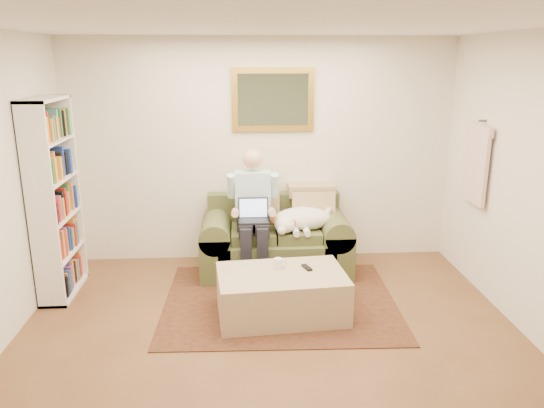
{
  "coord_description": "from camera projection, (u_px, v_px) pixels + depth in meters",
  "views": [
    {
      "loc": [
        -0.24,
        -3.62,
        2.39
      ],
      "look_at": [
        0.07,
        1.47,
        0.95
      ],
      "focal_mm": 35.0,
      "sensor_mm": 36.0,
      "label": 1
    }
  ],
  "objects": [
    {
      "name": "rug",
      "position": [
        280.0,
        301.0,
        5.32
      ],
      "size": [
        2.34,
        1.9,
        0.01
      ],
      "primitive_type": "cube",
      "rotation": [
        0.0,
        0.0,
        -0.03
      ],
      "color": "black",
      "rests_on": "room_shell"
    },
    {
      "name": "room_shell",
      "position": [
        272.0,
        200.0,
        4.13
      ],
      "size": [
        4.51,
        5.0,
        2.61
      ],
      "color": "brown",
      "rests_on": "ground"
    },
    {
      "name": "ottoman",
      "position": [
        281.0,
        294.0,
        5.0
      ],
      "size": [
        1.25,
        0.86,
        0.43
      ],
      "primitive_type": "cube",
      "rotation": [
        0.0,
        0.0,
        0.09
      ],
      "color": "tan",
      "rests_on": "room_shell"
    },
    {
      "name": "laptop",
      "position": [
        253.0,
        215.0,
        5.69
      ],
      "size": [
        0.32,
        0.26,
        0.23
      ],
      "color": "black",
      "rests_on": "seated_man"
    },
    {
      "name": "sofa",
      "position": [
        275.0,
        246.0,
        6.04
      ],
      "size": [
        1.67,
        0.85,
        1.0
      ],
      "color": "#4D5C30",
      "rests_on": "room_shell"
    },
    {
      "name": "bookshelf",
      "position": [
        54.0,
        199.0,
        5.28
      ],
      "size": [
        0.28,
        0.8,
        2.0
      ],
      "primitive_type": null,
      "color": "white",
      "rests_on": "room_shell"
    },
    {
      "name": "tv_remote",
      "position": [
        307.0,
        267.0,
        5.04
      ],
      "size": [
        0.09,
        0.16,
        0.02
      ],
      "primitive_type": "cube",
      "rotation": [
        0.0,
        0.0,
        0.32
      ],
      "color": "black",
      "rests_on": "ottoman"
    },
    {
      "name": "seated_man",
      "position": [
        253.0,
        216.0,
        5.76
      ],
      "size": [
        0.55,
        0.79,
        1.4
      ],
      "primitive_type": null,
      "color": "#8CC4D8",
      "rests_on": "sofa"
    },
    {
      "name": "coffee_mug",
      "position": [
        278.0,
        264.0,
        5.03
      ],
      "size": [
        0.08,
        0.08,
        0.1
      ],
      "primitive_type": "cylinder",
      "color": "white",
      "rests_on": "ottoman"
    },
    {
      "name": "wall_mirror",
      "position": [
        273.0,
        100.0,
        6.01
      ],
      "size": [
        0.94,
        0.04,
        0.72
      ],
      "color": "gold",
      "rests_on": "room_shell"
    },
    {
      "name": "sleeping_dog",
      "position": [
        303.0,
        219.0,
        5.88
      ],
      "size": [
        0.69,
        0.43,
        0.26
      ],
      "primitive_type": null,
      "color": "white",
      "rests_on": "sofa"
    },
    {
      "name": "hanging_shirt",
      "position": [
        477.0,
        160.0,
        5.44
      ],
      "size": [
        0.06,
        0.52,
        0.9
      ],
      "primitive_type": null,
      "color": "beige",
      "rests_on": "room_shell"
    }
  ]
}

